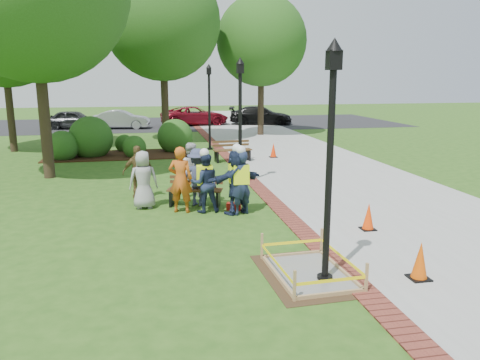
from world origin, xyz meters
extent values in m
plane|color=#285116|center=(0.00, 0.00, 0.00)|extent=(100.00, 100.00, 0.00)
cube|color=#9E9E99|center=(5.00, 10.00, 0.01)|extent=(6.00, 60.00, 0.02)
cube|color=maroon|center=(1.75, 10.00, 0.01)|extent=(0.50, 60.00, 0.03)
cube|color=#381E0F|center=(-3.00, 12.00, 0.02)|extent=(7.00, 3.00, 0.05)
cube|color=black|center=(0.00, 27.00, 0.00)|extent=(36.00, 12.00, 0.01)
cube|color=#47331E|center=(1.06, -2.70, 0.00)|extent=(1.80, 2.38, 0.01)
cube|color=gray|center=(1.06, -2.70, 0.02)|extent=(1.28, 1.85, 0.04)
cube|color=tan|center=(1.06, -2.70, 0.04)|extent=(1.41, 1.98, 0.08)
cube|color=tan|center=(1.06, -2.70, 0.28)|extent=(1.44, 2.01, 0.55)
cube|color=yellow|center=(1.06, -2.70, 0.30)|extent=(1.39, 1.96, 0.06)
cube|color=brown|center=(-0.56, 2.51, 0.48)|extent=(1.62, 0.87, 0.04)
cube|color=brown|center=(-0.49, 2.75, 0.71)|extent=(1.50, 0.48, 0.25)
cube|color=black|center=(-0.56, 2.51, 0.23)|extent=(1.50, 0.89, 0.46)
cube|color=brown|center=(1.78, 9.41, 0.51)|extent=(1.71, 0.66, 0.04)
cube|color=brown|center=(1.75, 9.68, 0.77)|extent=(1.67, 0.22, 0.27)
cube|color=black|center=(1.78, 9.41, 0.24)|extent=(1.56, 0.71, 0.49)
cube|color=black|center=(2.95, -3.29, 0.02)|extent=(0.37, 0.37, 0.05)
cone|color=#DC4F06|center=(2.95, -3.29, 0.39)|extent=(0.29, 0.29, 0.68)
cube|color=black|center=(3.32, -0.48, 0.02)|extent=(0.34, 0.34, 0.05)
cone|color=#FF4008|center=(3.32, -0.48, 0.36)|extent=(0.27, 0.27, 0.63)
cube|color=black|center=(3.79, 10.01, 0.02)|extent=(0.35, 0.35, 0.05)
cone|color=#FF3508|center=(3.79, 10.01, 0.36)|extent=(0.27, 0.27, 0.64)
cube|color=maroon|center=(0.46, 1.89, 0.10)|extent=(0.44, 0.33, 0.20)
cylinder|color=black|center=(1.25, -3.00, 1.90)|extent=(0.12, 0.12, 3.80)
cube|color=black|center=(1.25, -3.00, 3.90)|extent=(0.22, 0.22, 0.32)
cone|color=black|center=(1.25, -3.00, 4.15)|extent=(0.28, 0.28, 0.22)
cylinder|color=black|center=(1.25, -3.00, 0.05)|extent=(0.28, 0.28, 0.10)
cylinder|color=black|center=(1.25, 5.00, 1.90)|extent=(0.12, 0.12, 3.80)
cube|color=black|center=(1.25, 5.00, 3.90)|extent=(0.22, 0.22, 0.32)
cone|color=black|center=(1.25, 5.00, 4.15)|extent=(0.28, 0.28, 0.22)
cylinder|color=black|center=(1.25, 5.00, 0.05)|extent=(0.28, 0.28, 0.10)
cylinder|color=black|center=(1.25, 13.00, 1.90)|extent=(0.12, 0.12, 3.80)
cube|color=black|center=(1.25, 13.00, 3.90)|extent=(0.22, 0.22, 0.32)
cone|color=black|center=(1.25, 13.00, 4.15)|extent=(0.28, 0.28, 0.22)
cylinder|color=black|center=(1.25, 13.00, 0.05)|extent=(0.28, 0.28, 0.10)
cylinder|color=#3D2D1E|center=(-5.44, 7.42, 2.74)|extent=(0.39, 0.39, 5.48)
cylinder|color=#3D2D1E|center=(-0.82, 16.44, 2.70)|extent=(0.41, 0.41, 5.40)
sphere|color=#254D16|center=(-0.82, 16.44, 6.56)|extent=(6.35, 6.35, 6.35)
cylinder|color=#3D2D1E|center=(5.23, 18.50, 2.39)|extent=(0.38, 0.38, 4.78)
sphere|color=#254D16|center=(5.23, 18.50, 5.81)|extent=(5.55, 5.55, 5.55)
cylinder|color=#3D2D1E|center=(-8.39, 14.27, 2.54)|extent=(0.34, 0.34, 5.07)
sphere|color=#254D16|center=(-8.39, 14.27, 6.16)|extent=(6.10, 6.10, 6.10)
sphere|color=#254D16|center=(-5.59, 11.31, 0.00)|extent=(1.41, 1.41, 1.41)
sphere|color=#254D16|center=(-4.43, 11.99, 0.00)|extent=(2.02, 2.02, 2.02)
sphere|color=#254D16|center=(-2.46, 11.45, 0.00)|extent=(1.08, 1.08, 1.08)
sphere|color=#254D16|center=(-0.51, 12.71, 0.00)|extent=(1.74, 1.74, 1.74)
sphere|color=#254D16|center=(-2.99, 13.22, 0.00)|extent=(0.91, 0.91, 0.91)
imported|color=#959595|center=(-1.99, 2.55, 0.82)|extent=(0.55, 0.37, 1.64)
imported|color=#BD5216|center=(-0.99, 1.95, 0.91)|extent=(0.67, 0.54, 1.81)
imported|color=silver|center=(-0.58, 3.70, 0.83)|extent=(0.59, 0.45, 1.67)
imported|color=brown|center=(-2.14, 3.69, 0.81)|extent=(0.55, 0.38, 1.62)
imported|color=#373F61|center=(-0.46, 2.60, 0.82)|extent=(0.62, 0.52, 1.64)
imported|color=#192443|center=(0.48, 1.53, 0.88)|extent=(0.66, 0.54, 1.76)
cube|color=#DFFF15|center=(0.48, 1.53, 1.13)|extent=(0.42, 0.26, 0.52)
sphere|color=white|center=(0.48, 1.53, 1.79)|extent=(0.25, 0.25, 0.25)
imported|color=#1A2445|center=(0.57, 1.42, 0.86)|extent=(0.65, 0.56, 1.73)
cube|color=#DFFF15|center=(0.57, 1.42, 1.11)|extent=(0.42, 0.26, 0.52)
sphere|color=white|center=(0.57, 1.42, 1.75)|extent=(0.25, 0.25, 0.25)
imported|color=#1B2E48|center=(-0.35, 1.83, 0.81)|extent=(0.54, 0.36, 1.62)
cube|color=#DFFF15|center=(-0.35, 1.83, 1.04)|extent=(0.42, 0.26, 0.52)
sphere|color=white|center=(-0.35, 1.83, 1.64)|extent=(0.25, 0.25, 0.25)
imported|color=#28282A|center=(-6.94, 24.43, 0.00)|extent=(2.71, 4.74, 1.46)
imported|color=#A2A1A6|center=(-3.67, 24.01, 0.00)|extent=(2.39, 4.56, 1.42)
imported|color=maroon|center=(1.74, 25.51, 0.00)|extent=(2.78, 5.02, 1.55)
imported|color=black|center=(6.81, 25.04, 0.00)|extent=(3.09, 5.02, 1.52)
camera|label=1|loc=(-1.79, -10.48, 3.63)|focal=35.00mm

